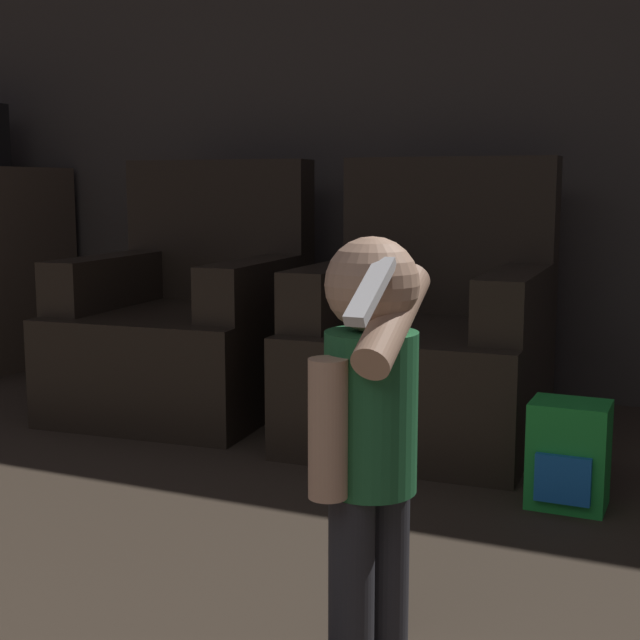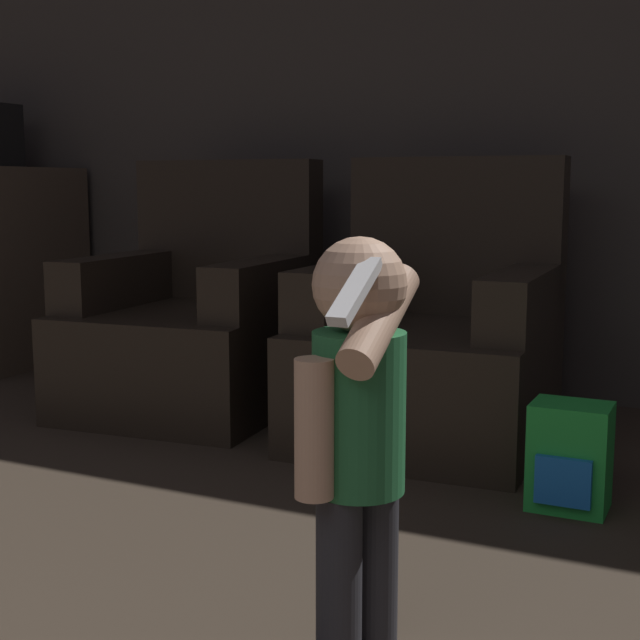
# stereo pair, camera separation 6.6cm
# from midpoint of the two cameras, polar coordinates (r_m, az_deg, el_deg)

# --- Properties ---
(wall_back) EXTENTS (8.40, 0.05, 2.60)m
(wall_back) POSITION_cam_midpoint_polar(r_m,az_deg,el_deg) (3.87, 6.79, 14.90)
(wall_back) COLOR #423D38
(wall_back) RESTS_ON ground_plane
(armchair_left) EXTENTS (0.86, 0.94, 0.98)m
(armchair_left) POSITION_cam_midpoint_polar(r_m,az_deg,el_deg) (3.56, -8.89, -0.35)
(armchair_left) COLOR black
(armchair_left) RESTS_ON ground_plane
(armchair_right) EXTENTS (0.83, 0.92, 0.98)m
(armchair_right) POSITION_cam_midpoint_polar(r_m,az_deg,el_deg) (3.14, 6.30, -1.49)
(armchair_right) COLOR black
(armchair_right) RESTS_ON ground_plane
(person_toddler) EXTENTS (0.17, 0.31, 0.78)m
(person_toddler) POSITION_cam_midpoint_polar(r_m,az_deg,el_deg) (1.63, 2.04, -5.92)
(person_toddler) COLOR #28282D
(person_toddler) RESTS_ON ground_plane
(toy_backpack) EXTENTS (0.21, 0.18, 0.29)m
(toy_backpack) POSITION_cam_midpoint_polar(r_m,az_deg,el_deg) (2.53, 14.90, -8.37)
(toy_backpack) COLOR green
(toy_backpack) RESTS_ON ground_plane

